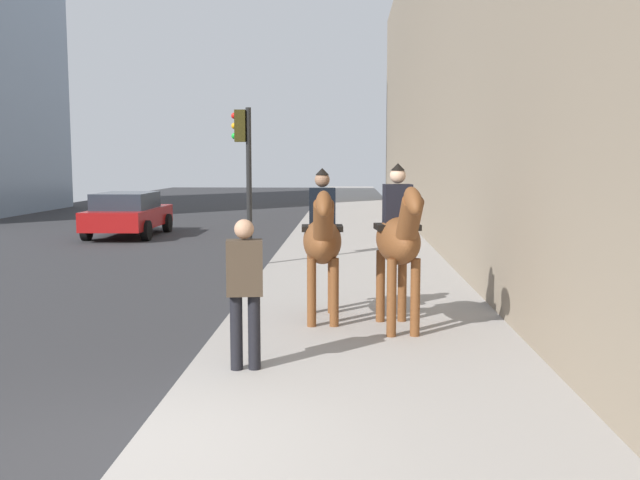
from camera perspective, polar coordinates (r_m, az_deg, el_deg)
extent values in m
cube|color=gray|center=(6.02, 4.64, -17.17)|extent=(120.00, 4.14, 0.12)
ellipsoid|color=brown|center=(10.44, 0.18, -0.06)|extent=(1.53, 0.64, 0.66)
cylinder|color=brown|center=(10.10, 1.14, -4.21)|extent=(0.13, 0.13, 0.98)
cylinder|color=brown|center=(10.09, -0.68, -4.22)|extent=(0.13, 0.13, 0.98)
cylinder|color=brown|center=(10.99, 0.97, -3.35)|extent=(0.13, 0.13, 0.98)
cylinder|color=brown|center=(10.98, -0.71, -3.36)|extent=(0.13, 0.13, 0.98)
cylinder|color=brown|center=(9.64, 0.28, 1.49)|extent=(0.65, 0.32, 0.68)
ellipsoid|color=brown|center=(9.41, 0.31, 2.89)|extent=(0.64, 0.26, 0.49)
cylinder|color=black|center=(11.16, 0.10, -0.15)|extent=(0.29, 0.12, 0.55)
cube|color=black|center=(10.47, 0.18, 0.96)|extent=(0.47, 0.62, 0.08)
cube|color=black|center=(10.44, 0.18, 2.68)|extent=(0.30, 0.40, 0.55)
sphere|color=#8C664C|center=(10.43, 0.18, 4.85)|extent=(0.22, 0.22, 0.22)
cone|color=black|center=(10.42, 0.18, 5.51)|extent=(0.21, 0.21, 0.10)
ellipsoid|color=brown|center=(9.92, 6.24, -0.01)|extent=(1.56, 0.73, 0.66)
cylinder|color=brown|center=(9.62, 7.63, -4.58)|extent=(0.13, 0.13, 1.05)
cylinder|color=brown|center=(9.56, 5.74, -4.63)|extent=(0.13, 0.13, 1.05)
cylinder|color=brown|center=(10.49, 6.59, -3.66)|extent=(0.13, 0.13, 1.05)
cylinder|color=brown|center=(10.43, 4.86, -3.69)|extent=(0.13, 0.13, 1.05)
cylinder|color=brown|center=(9.13, 7.17, 1.63)|extent=(0.66, 0.35, 0.68)
ellipsoid|color=brown|center=(8.91, 7.46, 3.11)|extent=(0.65, 0.29, 0.49)
cylinder|color=black|center=(10.62, 5.51, -0.12)|extent=(0.29, 0.13, 0.55)
cube|color=black|center=(9.95, 6.20, 1.06)|extent=(0.51, 0.65, 0.08)
cube|color=black|center=(9.92, 6.22, 2.87)|extent=(0.32, 0.41, 0.55)
sphere|color=#D8AD8C|center=(9.91, 6.25, 5.15)|extent=(0.22, 0.22, 0.22)
cone|color=black|center=(9.90, 6.25, 5.85)|extent=(0.22, 0.22, 0.10)
cylinder|color=black|center=(8.10, -6.71, -7.36)|extent=(0.14, 0.14, 0.85)
cylinder|color=black|center=(8.10, -5.28, -7.35)|extent=(0.14, 0.14, 0.85)
cube|color=#3F3326|center=(7.96, -6.06, -2.21)|extent=(0.31, 0.43, 0.62)
sphere|color=tan|center=(7.91, -6.09, 0.87)|extent=(0.22, 0.22, 0.22)
cube|color=maroon|center=(24.11, -15.04, 1.76)|extent=(4.43, 1.92, 0.60)
cube|color=#262D38|center=(23.82, -15.26, 3.05)|extent=(2.46, 1.67, 0.52)
cylinder|color=black|center=(25.70, -16.15, 1.33)|extent=(0.64, 0.23, 0.64)
cylinder|color=black|center=(25.21, -12.11, 1.35)|extent=(0.64, 0.23, 0.64)
cylinder|color=black|center=(23.13, -18.19, 0.73)|extent=(0.64, 0.23, 0.64)
cylinder|color=black|center=(22.57, -13.73, 0.73)|extent=(0.64, 0.23, 0.64)
cylinder|color=black|center=(15.95, -5.69, 4.00)|extent=(0.12, 0.12, 3.62)
cube|color=#2D280C|center=(15.98, -6.40, 9.06)|extent=(0.20, 0.24, 0.70)
sphere|color=red|center=(16.01, -6.87, 9.84)|extent=(0.14, 0.14, 0.14)
sphere|color=orange|center=(16.00, -6.86, 9.05)|extent=(0.14, 0.14, 0.14)
sphere|color=green|center=(15.99, -6.85, 8.26)|extent=(0.14, 0.14, 0.14)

